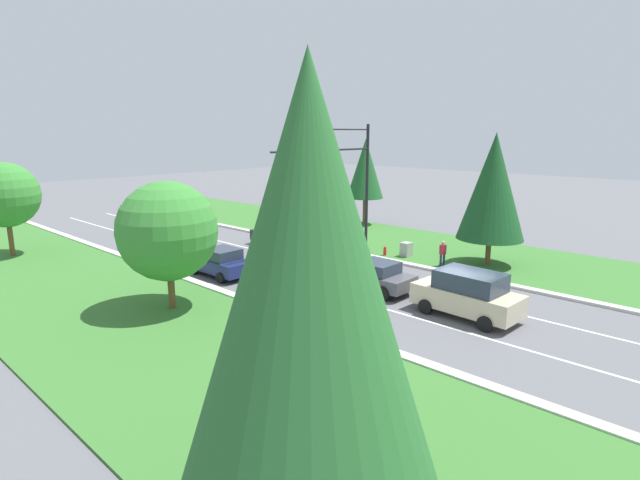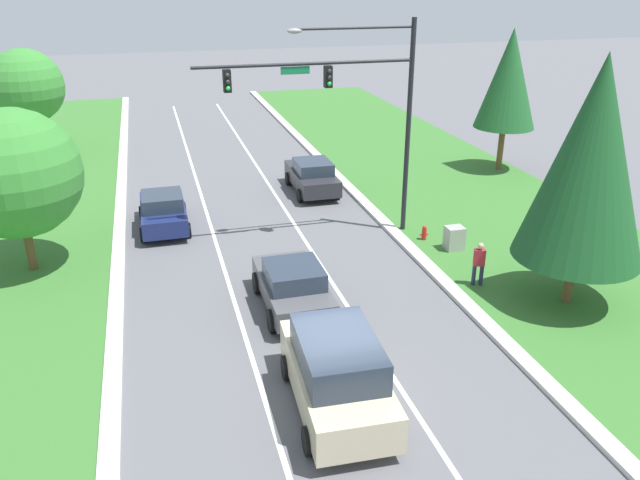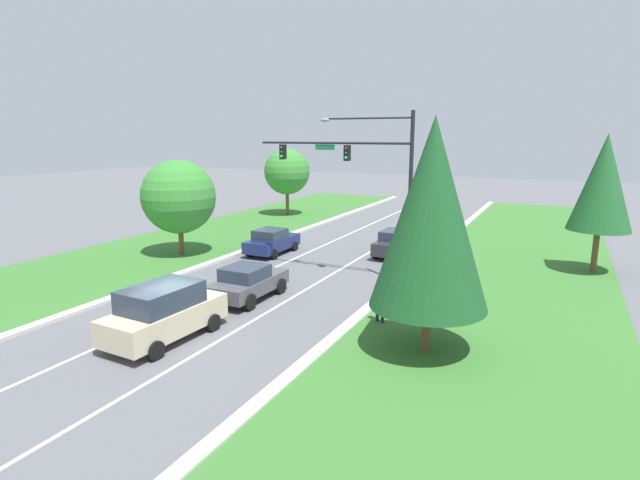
# 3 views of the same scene
# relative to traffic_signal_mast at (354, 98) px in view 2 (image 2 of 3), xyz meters

# --- Properties ---
(ground_plane) EXTENTS (160.00, 160.00, 0.00)m
(ground_plane) POSITION_rel_traffic_signal_mast_xyz_m (-3.78, -10.16, -5.79)
(ground_plane) COLOR #5B5B60
(curb_strip_right) EXTENTS (0.50, 90.00, 0.15)m
(curb_strip_right) POSITION_rel_traffic_signal_mast_xyz_m (1.87, -10.16, -5.72)
(curb_strip_right) COLOR beige
(curb_strip_right) RESTS_ON ground_plane
(curb_strip_left) EXTENTS (0.50, 90.00, 0.15)m
(curb_strip_left) POSITION_rel_traffic_signal_mast_xyz_m (-9.43, -10.16, -5.72)
(curb_strip_left) COLOR beige
(curb_strip_left) RESTS_ON ground_plane
(lane_stripe_inner_left) EXTENTS (0.14, 81.00, 0.01)m
(lane_stripe_inner_left) POSITION_rel_traffic_signal_mast_xyz_m (-5.58, -10.16, -5.79)
(lane_stripe_inner_left) COLOR white
(lane_stripe_inner_left) RESTS_ON ground_plane
(lane_stripe_inner_right) EXTENTS (0.14, 81.00, 0.01)m
(lane_stripe_inner_right) POSITION_rel_traffic_signal_mast_xyz_m (-1.98, -10.16, -5.79)
(lane_stripe_inner_right) COLOR white
(lane_stripe_inner_right) RESTS_ON ground_plane
(traffic_signal_mast) EXTENTS (8.57, 0.41, 8.72)m
(traffic_signal_mast) POSITION_rel_traffic_signal_mast_xyz_m (0.00, 0.00, 0.00)
(traffic_signal_mast) COLOR black
(traffic_signal_mast) RESTS_ON ground_plane
(graphite_sedan) EXTENTS (2.15, 4.27, 1.63)m
(graphite_sedan) POSITION_rel_traffic_signal_mast_xyz_m (-3.75, -5.31, -4.95)
(graphite_sedan) COLOR #4C4C51
(graphite_sedan) RESTS_ON ground_plane
(navy_sedan) EXTENTS (2.07, 4.24, 1.64)m
(navy_sedan) POSITION_rel_traffic_signal_mast_xyz_m (-7.54, 3.01, -4.97)
(navy_sedan) COLOR navy
(navy_sedan) RESTS_ON ground_plane
(charcoal_sedan) EXTENTS (2.14, 4.52, 1.68)m
(charcoal_sedan) POSITION_rel_traffic_signal_mast_xyz_m (-0.09, 6.02, -4.95)
(charcoal_sedan) COLOR #28282D
(charcoal_sedan) RESTS_ON ground_plane
(champagne_suv) EXTENTS (2.45, 4.87, 2.13)m
(champagne_suv) POSITION_rel_traffic_signal_mast_xyz_m (-3.87, -10.63, -4.71)
(champagne_suv) COLOR beige
(champagne_suv) RESTS_ON ground_plane
(utility_cabinet) EXTENTS (0.70, 0.60, 1.02)m
(utility_cabinet) POSITION_rel_traffic_signal_mast_xyz_m (3.49, -2.53, -5.28)
(utility_cabinet) COLOR #9E9E99
(utility_cabinet) RESTS_ON ground_plane
(pedestrian) EXTENTS (0.43, 0.33, 1.69)m
(pedestrian) POSITION_rel_traffic_signal_mast_xyz_m (2.87, -5.58, -4.86)
(pedestrian) COLOR #232842
(pedestrian) RESTS_ON ground_plane
(fire_hydrant) EXTENTS (0.34, 0.20, 0.70)m
(fire_hydrant) POSITION_rel_traffic_signal_mast_xyz_m (2.75, -1.32, -5.45)
(fire_hydrant) COLOR red
(fire_hydrant) RESTS_ON ground_plane
(conifer_near_right_tree) EXTENTS (4.06, 4.06, 8.21)m
(conifer_near_right_tree) POSITION_rel_traffic_signal_mast_xyz_m (5.21, -7.43, -0.83)
(conifer_near_right_tree) COLOR brown
(conifer_near_right_tree) RESTS_ON ground_plane
(oak_near_left_tree) EXTENTS (4.28, 4.28, 6.32)m
(oak_near_left_tree) POSITION_rel_traffic_signal_mast_xyz_m (-14.37, 16.99, -1.63)
(oak_near_left_tree) COLOR brown
(oak_near_left_tree) RESTS_ON ground_plane
(conifer_far_right_tree) EXTENTS (3.26, 3.26, 7.66)m
(conifer_far_right_tree) POSITION_rel_traffic_signal_mast_xyz_m (11.00, 6.87, -0.75)
(conifer_far_right_tree) COLOR brown
(conifer_far_right_tree) RESTS_ON ground_plane
(oak_far_left_tree) EXTENTS (4.61, 4.61, 6.08)m
(oak_far_left_tree) POSITION_rel_traffic_signal_mast_xyz_m (-12.46, 0.06, -2.03)
(oak_far_left_tree) COLOR brown
(oak_far_left_tree) RESTS_ON ground_plane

